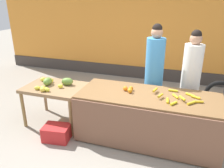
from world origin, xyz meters
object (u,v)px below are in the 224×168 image
(vendor_woman_blue_shirt, at_px, (154,74))
(produce_sack, at_px, (110,97))
(vendor_woman_white_shirt, at_px, (191,79))
(produce_crate, at_px, (57,133))

(vendor_woman_blue_shirt, height_order, produce_sack, vendor_woman_blue_shirt)
(produce_sack, bearing_deg, vendor_woman_white_shirt, -3.50)
(vendor_woman_blue_shirt, relative_size, produce_crate, 4.25)
(vendor_woman_blue_shirt, relative_size, produce_sack, 3.49)
(vendor_woman_white_shirt, xyz_separation_m, produce_sack, (-1.59, 0.10, -0.63))
(produce_crate, bearing_deg, vendor_woman_blue_shirt, 40.98)
(produce_crate, relative_size, produce_sack, 0.82)
(produce_crate, height_order, produce_sack, produce_sack)
(vendor_woman_white_shirt, bearing_deg, produce_sack, 176.50)
(vendor_woman_blue_shirt, xyz_separation_m, produce_crate, (-1.42, -1.23, -0.81))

